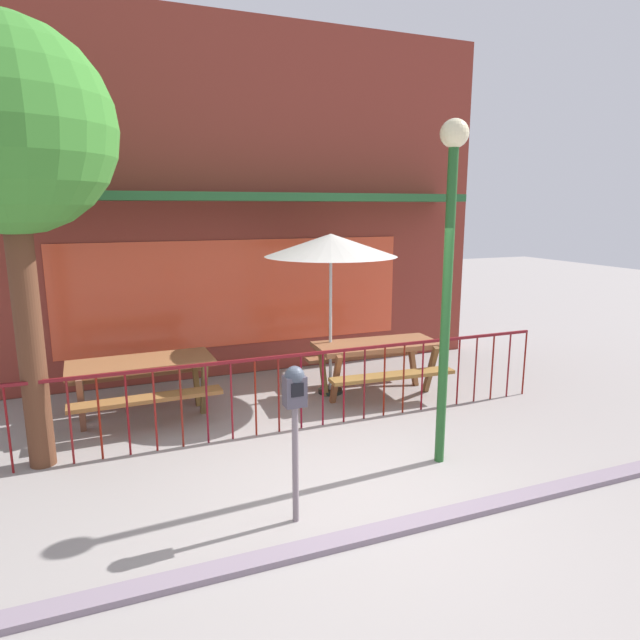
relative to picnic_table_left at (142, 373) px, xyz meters
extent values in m
plane|color=gray|center=(1.65, -2.84, -0.61)|extent=(40.00, 40.00, 0.00)
cube|color=#4D2921|center=(1.65, 1.69, -0.61)|extent=(8.59, 0.54, 0.01)
cube|color=maroon|center=(1.65, 1.69, 2.15)|extent=(8.59, 0.50, 5.53)
cube|color=#E54C2D|center=(1.65, 1.43, 0.74)|extent=(5.58, 0.02, 1.70)
cube|color=#245B2E|center=(1.65, 1.00, 2.24)|extent=(7.30, 0.88, 0.12)
cube|color=maroon|center=(1.65, -1.09, 0.34)|extent=(7.22, 0.04, 0.04)
cylinder|color=maroon|center=(-1.38, -1.09, -0.14)|extent=(0.02, 0.02, 0.95)
cylinder|color=maroon|center=(-1.09, -1.09, -0.14)|extent=(0.02, 0.02, 0.95)
cylinder|color=maroon|center=(-0.81, -1.09, -0.14)|extent=(0.02, 0.02, 0.95)
cylinder|color=maroon|center=(-0.52, -1.09, -0.14)|extent=(0.02, 0.02, 0.95)
cylinder|color=maroon|center=(-0.23, -1.09, -0.14)|extent=(0.02, 0.02, 0.95)
cylinder|color=maroon|center=(0.06, -1.09, -0.14)|extent=(0.02, 0.02, 0.95)
cylinder|color=maroon|center=(0.35, -1.09, -0.14)|extent=(0.02, 0.02, 0.95)
cylinder|color=maroon|center=(0.64, -1.09, -0.14)|extent=(0.02, 0.02, 0.95)
cylinder|color=maroon|center=(0.93, -1.09, -0.14)|extent=(0.02, 0.02, 0.95)
cylinder|color=maroon|center=(1.22, -1.09, -0.14)|extent=(0.02, 0.02, 0.95)
cylinder|color=maroon|center=(1.50, -1.09, -0.14)|extent=(0.02, 0.02, 0.95)
cylinder|color=maroon|center=(1.79, -1.09, -0.14)|extent=(0.02, 0.02, 0.95)
cylinder|color=maroon|center=(2.08, -1.09, -0.14)|extent=(0.02, 0.02, 0.95)
cylinder|color=maroon|center=(2.37, -1.09, -0.14)|extent=(0.02, 0.02, 0.95)
cylinder|color=maroon|center=(2.66, -1.09, -0.14)|extent=(0.02, 0.02, 0.95)
cylinder|color=maroon|center=(2.95, -1.09, -0.14)|extent=(0.02, 0.02, 0.95)
cylinder|color=maroon|center=(3.24, -1.09, -0.14)|extent=(0.02, 0.02, 0.95)
cylinder|color=maroon|center=(3.53, -1.09, -0.14)|extent=(0.02, 0.02, 0.95)
cylinder|color=maroon|center=(3.81, -1.09, -0.14)|extent=(0.02, 0.02, 0.95)
cylinder|color=maroon|center=(4.10, -1.09, -0.14)|extent=(0.02, 0.02, 0.95)
cylinder|color=maroon|center=(4.39, -1.09, -0.14)|extent=(0.02, 0.02, 0.95)
cylinder|color=maroon|center=(4.68, -1.09, -0.14)|extent=(0.02, 0.02, 0.95)
cylinder|color=maroon|center=(4.97, -1.09, -0.14)|extent=(0.02, 0.02, 0.95)
cylinder|color=maroon|center=(5.26, -1.09, -0.14)|extent=(0.02, 0.02, 0.95)
cube|color=#945934|center=(0.00, 0.00, 0.13)|extent=(1.82, 0.82, 0.07)
cube|color=#935F30|center=(0.02, -0.55, -0.17)|extent=(1.81, 0.32, 0.05)
cube|color=brown|center=(-0.02, 0.55, -0.17)|extent=(1.81, 0.32, 0.05)
cube|color=brown|center=(-0.73, -0.30, -0.24)|extent=(0.08, 0.35, 0.78)
cube|color=brown|center=(-0.75, 0.26, -0.24)|extent=(0.08, 0.35, 0.78)
cube|color=brown|center=(0.75, -0.26, -0.24)|extent=(0.08, 0.35, 0.78)
cube|color=brown|center=(0.73, 0.30, -0.24)|extent=(0.08, 0.35, 0.78)
cube|color=brown|center=(3.26, -0.28, 0.13)|extent=(1.84, 0.86, 0.07)
cube|color=olive|center=(3.23, -0.83, -0.17)|extent=(1.81, 0.36, 0.05)
cube|color=#955E3C|center=(3.29, 0.27, -0.17)|extent=(1.81, 0.36, 0.05)
cube|color=brown|center=(2.51, -0.52, -0.24)|extent=(0.09, 0.35, 0.78)
cube|color=brown|center=(2.54, 0.04, -0.24)|extent=(0.09, 0.35, 0.78)
cube|color=brown|center=(3.98, -0.60, -0.24)|extent=(0.09, 0.35, 0.78)
cube|color=brown|center=(4.01, -0.04, -0.24)|extent=(0.09, 0.35, 0.78)
cylinder|color=black|center=(2.64, 0.01, -0.59)|extent=(0.36, 0.36, 0.05)
cylinder|color=#B4B8B9|center=(2.64, 0.01, 0.53)|extent=(0.04, 0.04, 2.29)
cone|color=beige|center=(2.64, 0.01, 1.57)|extent=(1.88, 1.88, 0.32)
cylinder|color=slate|center=(1.06, -3.01, -0.08)|extent=(0.06, 0.06, 1.07)
cube|color=#4C4754|center=(1.06, -3.01, 0.59)|extent=(0.18, 0.14, 0.26)
sphere|color=#3E4552|center=(1.06, -3.01, 0.72)|extent=(0.17, 0.17, 0.17)
cube|color=black|center=(1.06, -3.08, 0.62)|extent=(0.11, 0.01, 0.12)
cylinder|color=#57311F|center=(-1.11, -0.99, 0.83)|extent=(0.26, 0.26, 2.89)
sphere|color=#3C842E|center=(-1.11, -0.99, 2.83)|extent=(2.03, 2.03, 2.03)
cylinder|color=#215624|center=(2.89, -2.48, 1.03)|extent=(0.10, 0.10, 3.28)
sphere|color=beige|center=(2.89, -2.48, 2.79)|extent=(0.28, 0.28, 0.28)
cube|color=gray|center=(1.65, -3.47, -0.61)|extent=(12.03, 0.20, 0.11)
camera|label=1|loc=(-0.35, -7.12, 2.09)|focal=30.64mm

